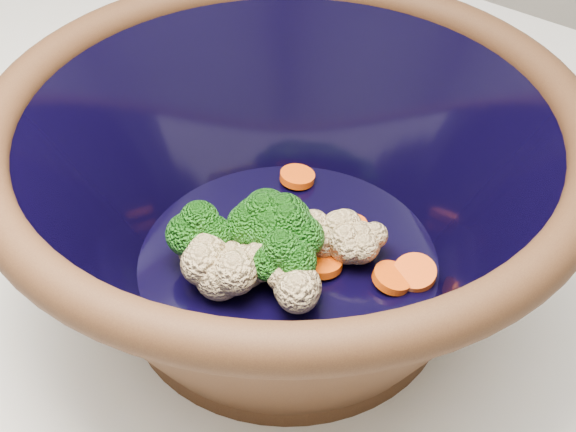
% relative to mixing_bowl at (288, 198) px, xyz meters
% --- Properties ---
extents(mixing_bowl, '(0.38, 0.38, 0.17)m').
position_rel_mixing_bowl_xyz_m(mixing_bowl, '(0.00, 0.00, 0.00)').
color(mixing_bowl, black).
rests_on(mixing_bowl, counter).
extents(vegetable_pile, '(0.16, 0.16, 0.06)m').
position_rel_mixing_bowl_xyz_m(vegetable_pile, '(-0.00, -0.01, -0.03)').
color(vegetable_pile, '#608442').
rests_on(vegetable_pile, mixing_bowl).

